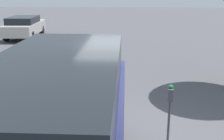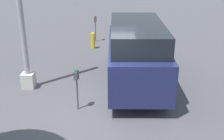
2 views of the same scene
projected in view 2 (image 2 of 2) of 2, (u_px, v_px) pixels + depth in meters
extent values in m
plane|color=#4C4C51|center=(94.00, 110.00, 8.61)|extent=(80.00, 80.00, 0.00)
cylinder|color=#4C4C4C|center=(77.00, 94.00, 8.50)|extent=(0.05, 0.05, 1.00)
cube|color=#47474C|center=(76.00, 75.00, 8.26)|extent=(0.21, 0.13, 0.26)
sphere|color=#14662D|center=(76.00, 70.00, 8.21)|extent=(0.11, 0.11, 0.11)
cylinder|color=#4C4C4C|center=(95.00, 32.00, 15.59)|extent=(0.05, 0.05, 1.09)
cube|color=#47474C|center=(95.00, 20.00, 15.34)|extent=(0.21, 0.13, 0.26)
sphere|color=maroon|center=(95.00, 17.00, 15.28)|extent=(0.11, 0.11, 0.11)
cube|color=beige|center=(28.00, 80.00, 10.04)|extent=(0.44, 0.44, 0.55)
cube|color=navy|center=(136.00, 59.00, 10.03)|extent=(5.05, 1.97, 1.28)
cube|color=black|center=(137.00, 33.00, 9.55)|extent=(4.04, 1.81, 0.66)
cube|color=orange|center=(118.00, 51.00, 12.50)|extent=(0.08, 0.12, 0.20)
cylinder|color=black|center=(113.00, 61.00, 11.72)|extent=(0.73, 0.24, 0.72)
cylinder|color=black|center=(153.00, 61.00, 11.71)|extent=(0.73, 0.24, 0.72)
cylinder|color=black|center=(112.00, 94.00, 8.82)|extent=(0.73, 0.24, 0.72)
cylinder|color=black|center=(165.00, 94.00, 8.81)|extent=(0.73, 0.24, 0.72)
cylinder|color=gold|center=(93.00, 42.00, 14.41)|extent=(0.21, 0.21, 0.71)
sphere|color=gold|center=(93.00, 34.00, 14.26)|extent=(0.19, 0.19, 0.19)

